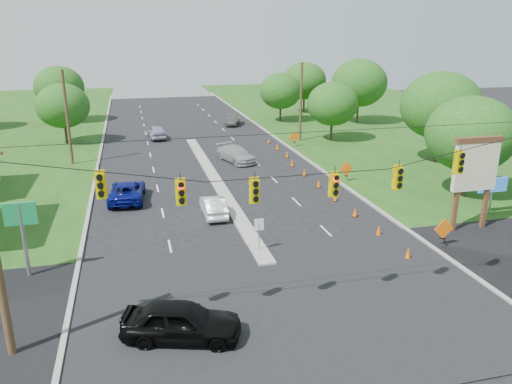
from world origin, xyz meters
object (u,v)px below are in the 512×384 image
object	(u,v)px
pylon_sign	(477,169)
black_sedan	(181,321)
white_sedan	(213,206)
blue_pickup	(127,191)

from	to	relation	value
pylon_sign	black_sedan	size ratio (longest dim) A/B	1.24
white_sedan	blue_pickup	world-z (taller)	blue_pickup
pylon_sign	white_sedan	size ratio (longest dim) A/B	1.48
white_sedan	blue_pickup	xyz separation A→B (m)	(-5.83, 4.81, 0.07)
blue_pickup	white_sedan	bearing A→B (deg)	145.56
white_sedan	blue_pickup	bearing A→B (deg)	-39.49
black_sedan	blue_pickup	world-z (taller)	black_sedan
black_sedan	blue_pickup	xyz separation A→B (m)	(-2.10, 19.12, -0.09)
black_sedan	pylon_sign	bearing A→B (deg)	-51.33
black_sedan	white_sedan	bearing A→B (deg)	2.29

